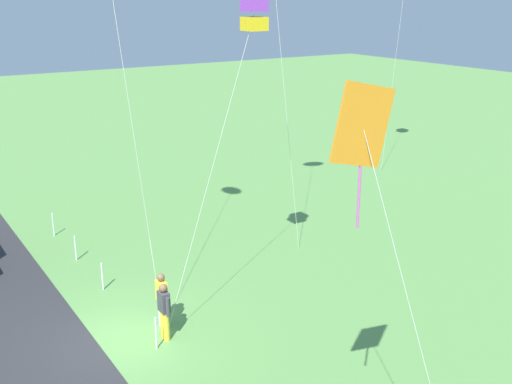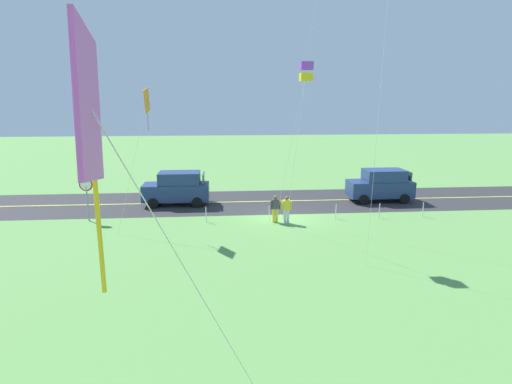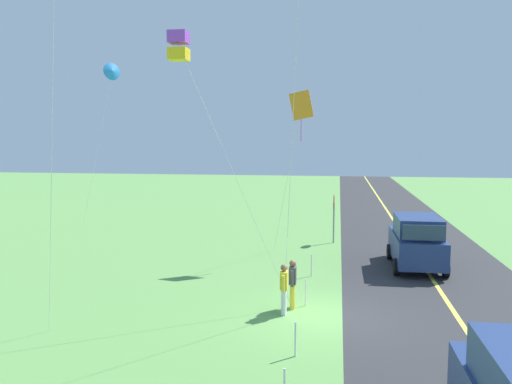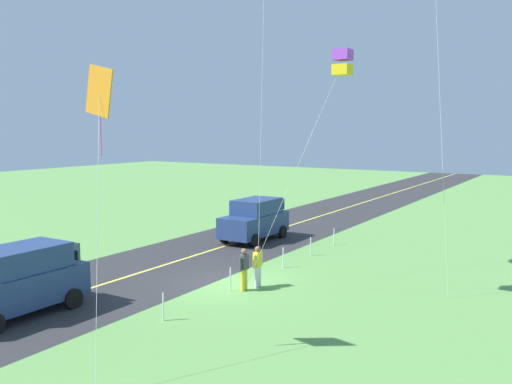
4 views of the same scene
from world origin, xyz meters
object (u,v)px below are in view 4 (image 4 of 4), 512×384
at_px(kite_pink_drift, 99,96).
at_px(car_suv_foreground, 18,280).
at_px(person_adult_near, 244,268).
at_px(kite_red_low, 342,63).
at_px(car_parked_west_near, 255,219).
at_px(person_adult_companion, 258,265).

bearing_deg(kite_pink_drift, car_suv_foreground, -99.60).
bearing_deg(person_adult_near, kite_red_low, 0.43).
bearing_deg(car_parked_west_near, car_suv_foreground, -0.48).
bearing_deg(kite_red_low, car_suv_foreground, -49.12).
distance_m(person_adult_companion, kite_pink_drift, 9.62).
height_order(car_parked_west_near, person_adult_companion, car_parked_west_near).
distance_m(kite_red_low, kite_pink_drift, 8.57).
bearing_deg(kite_pink_drift, kite_red_low, 158.45).
relative_size(car_suv_foreground, kite_pink_drift, 0.58).
distance_m(car_suv_foreground, person_adult_near, 7.71).
height_order(person_adult_near, person_adult_companion, same).
bearing_deg(car_suv_foreground, kite_red_low, 130.88).
bearing_deg(kite_pink_drift, car_parked_west_near, -161.97).
bearing_deg(person_adult_companion, person_adult_near, -54.90).
height_order(car_suv_foreground, car_parked_west_near, same).
relative_size(car_suv_foreground, kite_red_low, 0.51).
xyz_separation_m(person_adult_near, kite_red_low, (-0.92, 3.39, 7.36)).
distance_m(car_parked_west_near, person_adult_near, 9.28).
relative_size(car_parked_west_near, person_adult_companion, 2.75).
bearing_deg(person_adult_near, person_adult_companion, 55.97).
relative_size(person_adult_near, person_adult_companion, 1.00).
bearing_deg(car_suv_foreground, person_adult_companion, 143.71).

